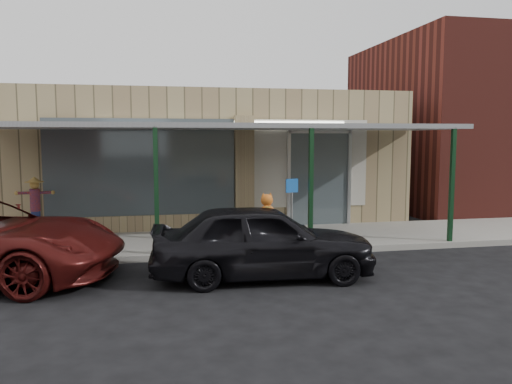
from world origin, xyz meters
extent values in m
plane|color=black|center=(0.00, 0.00, 0.00)|extent=(120.00, 120.00, 0.00)
cube|color=gray|center=(0.00, 3.60, 0.07)|extent=(40.00, 3.20, 0.15)
cube|color=#9A885E|center=(0.00, 8.20, 2.10)|extent=(12.00, 6.00, 4.20)
cube|color=#4B565B|center=(-2.20, 5.05, 1.90)|extent=(5.20, 0.06, 2.80)
cube|color=#4B565B|center=(3.00, 5.18, 1.50)|extent=(1.80, 0.06, 2.80)
cube|color=#9A885E|center=(0.70, 5.10, 1.70)|extent=(0.55, 0.30, 3.40)
cube|color=#9A885E|center=(-2.20, 5.10, 0.35)|extent=(5.20, 0.30, 0.50)
cube|color=#B4AF9F|center=(0.00, 5.17, 2.00)|extent=(9.00, 0.02, 2.60)
cube|color=white|center=(0.00, 5.14, 3.20)|extent=(7.50, 0.03, 0.10)
cube|color=slate|center=(0.00, 3.60, 3.05)|extent=(12.00, 3.00, 0.12)
cube|color=#103219|center=(-1.80, 2.15, 1.55)|extent=(0.10, 0.10, 2.95)
cube|color=#103219|center=(1.80, 2.15, 1.55)|extent=(0.10, 0.10, 2.95)
cube|color=#103219|center=(5.50, 2.15, 1.55)|extent=(0.10, 0.10, 2.95)
cylinder|color=#4A291D|center=(-4.88, 4.46, 0.36)|extent=(0.68, 0.68, 0.42)
cylinder|color=navy|center=(-4.88, 4.46, 0.72)|extent=(0.25, 0.25, 0.31)
cylinder|color=maroon|center=(-4.88, 4.46, 1.17)|extent=(0.27, 0.27, 0.57)
sphere|color=#B69346|center=(-4.88, 4.46, 1.57)|extent=(0.23, 0.23, 0.23)
cone|color=#B69346|center=(-4.88, 4.46, 1.70)|extent=(0.38, 0.38, 0.15)
cylinder|color=#4A291D|center=(0.58, 3.79, 0.37)|extent=(0.75, 0.75, 0.44)
ellipsoid|color=orange|center=(0.58, 3.79, 0.73)|extent=(0.35, 0.35, 0.28)
cylinder|color=#4C471E|center=(0.58, 3.79, 0.89)|extent=(0.04, 0.04, 0.07)
cylinder|color=gray|center=(1.46, 2.59, 0.79)|extent=(0.04, 0.04, 1.28)
cube|color=blue|center=(1.46, 2.59, 1.60)|extent=(0.33, 0.11, 0.33)
imported|color=black|center=(0.24, 0.30, 0.75)|extent=(4.46, 1.99, 1.49)
ellipsoid|color=#C05422|center=(0.53, 1.17, 1.11)|extent=(0.36, 0.30, 0.46)
sphere|color=#C05422|center=(0.53, 1.21, 1.43)|extent=(0.26, 0.26, 0.26)
cylinder|color=#1A782B|center=(0.53, 1.17, 1.30)|extent=(0.18, 0.18, 0.02)
camera|label=1|loc=(-1.75, -9.15, 2.76)|focal=35.00mm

